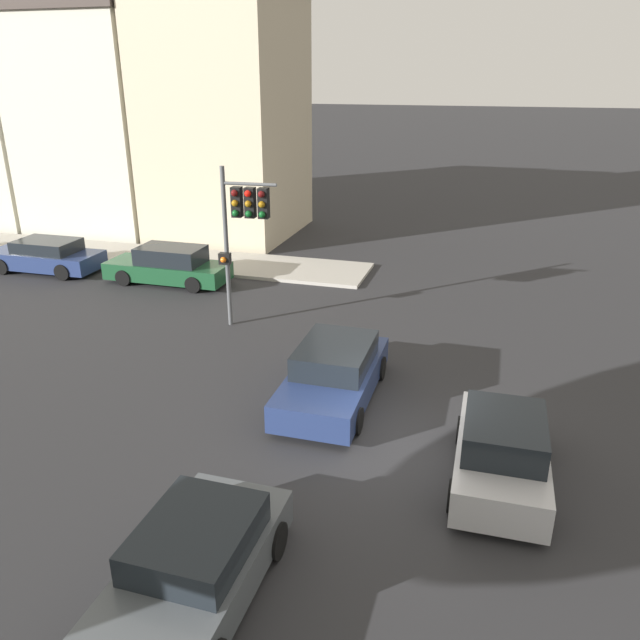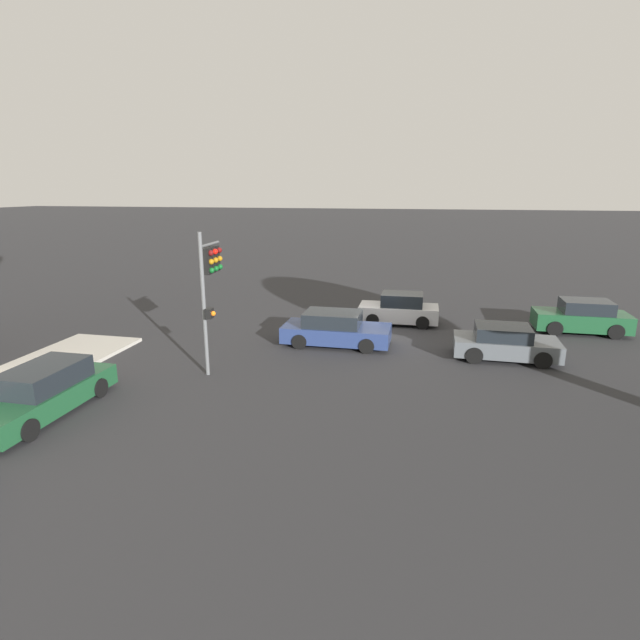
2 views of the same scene
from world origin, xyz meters
The scene contains 8 objects.
ground_plane centered at (0.00, 0.00, 0.00)m, with size 300.00×300.00×0.00m, color #28282B.
rowhouse_backdrop centered at (17.10, 18.23, 5.99)m, with size 8.23×20.53×12.40m.
traffic_signal centered at (5.47, 5.87, 3.58)m, with size 0.64×1.84×5.04m.
crossing_car_0 centered at (-5.08, 2.35, 0.63)m, with size 3.93×1.97×1.32m.
crossing_car_2 centered at (1.69, 1.99, 0.67)m, with size 4.51×2.05×1.42m.
crossing_car_3 centered at (-0.73, -2.07, 0.71)m, with size 3.83×1.87×1.52m.
parked_car_0 centered at (8.79, 10.49, 0.67)m, with size 1.82×4.74×1.44m.
parked_car_1 centered at (8.74, 16.07, 0.63)m, with size 1.98×4.63×1.32m.
Camera 1 is at (-11.69, -1.57, 7.62)m, focal length 35.00 mm.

